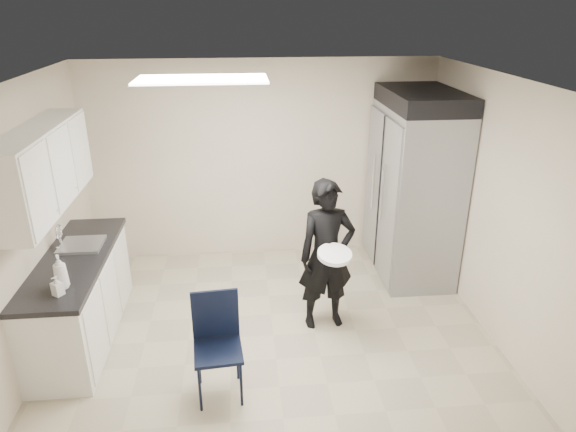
{
  "coord_description": "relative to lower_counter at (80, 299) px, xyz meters",
  "views": [
    {
      "loc": [
        -0.28,
        -4.46,
        3.23
      ],
      "look_at": [
        0.17,
        0.2,
        1.26
      ],
      "focal_mm": 32.0,
      "sensor_mm": 36.0,
      "label": 1
    }
  ],
  "objects": [
    {
      "name": "floor",
      "position": [
        1.95,
        -0.2,
        -0.43
      ],
      "size": [
        4.5,
        4.5,
        0.0
      ],
      "primitive_type": "plane",
      "color": "#AEA489",
      "rests_on": "ground"
    },
    {
      "name": "ceiling",
      "position": [
        1.95,
        -0.2,
        2.17
      ],
      "size": [
        4.5,
        4.5,
        0.0
      ],
      "primitive_type": "plane",
      "rotation": [
        3.14,
        0.0,
        0.0
      ],
      "color": "white",
      "rests_on": "back_wall"
    },
    {
      "name": "back_wall",
      "position": [
        1.95,
        1.8,
        0.87
      ],
      "size": [
        4.5,
        0.0,
        4.5
      ],
      "primitive_type": "plane",
      "rotation": [
        1.57,
        0.0,
        0.0
      ],
      "color": "beige",
      "rests_on": "floor"
    },
    {
      "name": "left_wall",
      "position": [
        -0.3,
        -0.2,
        0.87
      ],
      "size": [
        0.0,
        4.0,
        4.0
      ],
      "primitive_type": "plane",
      "rotation": [
        1.57,
        0.0,
        1.57
      ],
      "color": "beige",
      "rests_on": "floor"
    },
    {
      "name": "right_wall",
      "position": [
        4.2,
        -0.2,
        0.87
      ],
      "size": [
        0.0,
        4.0,
        4.0
      ],
      "primitive_type": "plane",
      "rotation": [
        1.57,
        0.0,
        -1.57
      ],
      "color": "beige",
      "rests_on": "floor"
    },
    {
      "name": "ceiling_panel",
      "position": [
        1.35,
        0.2,
        2.14
      ],
      "size": [
        1.2,
        0.6,
        0.02
      ],
      "primitive_type": "cube",
      "color": "white",
      "rests_on": "ceiling"
    },
    {
      "name": "lower_counter",
      "position": [
        0.0,
        0.0,
        0.0
      ],
      "size": [
        0.6,
        1.9,
        0.86
      ],
      "primitive_type": "cube",
      "color": "silver",
      "rests_on": "floor"
    },
    {
      "name": "countertop",
      "position": [
        0.0,
        0.0,
        0.46
      ],
      "size": [
        0.64,
        1.95,
        0.05
      ],
      "primitive_type": "cube",
      "color": "black",
      "rests_on": "lower_counter"
    },
    {
      "name": "sink",
      "position": [
        0.02,
        0.25,
        0.44
      ],
      "size": [
        0.42,
        0.4,
        0.14
      ],
      "primitive_type": "cube",
      "color": "gray",
      "rests_on": "countertop"
    },
    {
      "name": "faucet",
      "position": [
        -0.18,
        0.25,
        0.59
      ],
      "size": [
        0.02,
        0.02,
        0.24
      ],
      "primitive_type": "cylinder",
      "color": "silver",
      "rests_on": "countertop"
    },
    {
      "name": "upper_cabinets",
      "position": [
        -0.13,
        0.0,
        1.4
      ],
      "size": [
        0.35,
        1.8,
        0.75
      ],
      "primitive_type": "cube",
      "color": "silver",
      "rests_on": "left_wall"
    },
    {
      "name": "towel_dispenser",
      "position": [
        -0.19,
        1.15,
        1.19
      ],
      "size": [
        0.22,
        0.3,
        0.35
      ],
      "primitive_type": "cube",
      "color": "black",
      "rests_on": "left_wall"
    },
    {
      "name": "notice_sticker_left",
      "position": [
        -0.29,
        -0.1,
        0.79
      ],
      "size": [
        0.0,
        0.12,
        0.07
      ],
      "primitive_type": "cube",
      "color": "yellow",
      "rests_on": "left_wall"
    },
    {
      "name": "notice_sticker_right",
      "position": [
        -0.29,
        0.1,
        0.75
      ],
      "size": [
        0.0,
        0.12,
        0.07
      ],
      "primitive_type": "cube",
      "color": "yellow",
      "rests_on": "left_wall"
    },
    {
      "name": "commercial_fridge",
      "position": [
        3.78,
        1.07,
        0.62
      ],
      "size": [
        0.8,
        1.35,
        2.1
      ],
      "primitive_type": "cube",
      "color": "gray",
      "rests_on": "floor"
    },
    {
      "name": "fridge_compressor",
      "position": [
        3.78,
        1.07,
        1.77
      ],
      "size": [
        0.8,
        1.35,
        0.2
      ],
      "primitive_type": "cube",
      "color": "black",
      "rests_on": "commercial_fridge"
    },
    {
      "name": "folding_chair",
      "position": [
        1.42,
        -1.02,
        0.03
      ],
      "size": [
        0.44,
        0.44,
        0.92
      ],
      "primitive_type": "cube",
      "rotation": [
        0.0,
        0.0,
        0.09
      ],
      "color": "black",
      "rests_on": "floor"
    },
    {
      "name": "man_tuxedo",
      "position": [
        2.52,
        -0.01,
        0.38
      ],
      "size": [
        0.64,
        0.47,
        1.62
      ],
      "primitive_type": "imported",
      "rotation": [
        0.0,
        0.0,
        0.14
      ],
      "color": "black",
      "rests_on": "floor"
    },
    {
      "name": "bucket_lid",
      "position": [
        2.56,
        -0.26,
        0.52
      ],
      "size": [
        0.38,
        0.38,
        0.04
      ],
      "primitive_type": "cylinder",
      "rotation": [
        0.0,
        0.0,
        0.14
      ],
      "color": "white",
      "rests_on": "man_tuxedo"
    },
    {
      "name": "soap_bottle_a",
      "position": [
        0.08,
        -0.58,
        0.64
      ],
      "size": [
        0.16,
        0.16,
        0.32
      ],
      "primitive_type": "imported",
      "rotation": [
        0.0,
        0.0,
        0.41
      ],
      "color": "silver",
      "rests_on": "countertop"
    },
    {
      "name": "soap_bottle_b",
      "position": [
        0.08,
        -0.71,
        0.57
      ],
      "size": [
        0.11,
        0.11,
        0.18
      ],
      "primitive_type": "imported",
      "rotation": [
        0.0,
        0.0,
        -0.63
      ],
      "color": "#AFB1BB",
      "rests_on": "countertop"
    }
  ]
}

